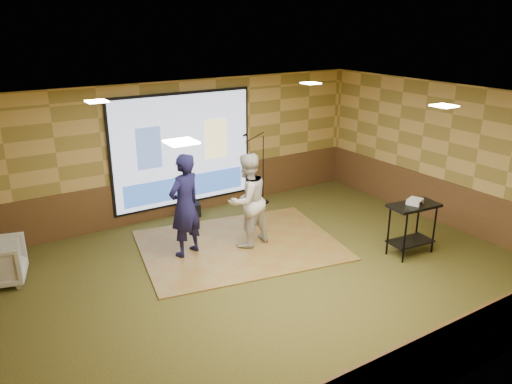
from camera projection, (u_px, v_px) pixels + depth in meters
ground at (270, 274)px, 8.74m from camera, size 9.00×9.00×0.00m
room_shell at (271, 159)px, 8.05m from camera, size 9.04×7.04×3.02m
wainscot_back at (185, 193)px, 11.36m from camera, size 9.00×0.04×0.95m
wainscot_front at (436, 361)px, 5.81m from camera, size 9.00×0.04×0.95m
wainscot_right at (441, 201)px, 10.84m from camera, size 0.04×7.00×0.95m
projector_screen at (184, 151)px, 10.99m from camera, size 3.32×0.06×2.52m
downlight_nw at (97, 101)px, 8.08m from camera, size 0.32×0.32×0.02m
downlight_ne at (311, 83)px, 10.30m from camera, size 0.32×0.32×0.02m
downlight_sw at (181, 142)px, 5.45m from camera, size 0.32×0.32×0.02m
downlight_se at (444, 106)px, 7.67m from camera, size 0.32×0.32×0.02m
dance_floor at (240, 245)px, 9.84m from camera, size 4.24×3.52×0.03m
player_left at (185, 205)px, 9.13m from camera, size 0.83×0.68×1.95m
player_right at (247, 200)px, 9.53m from camera, size 1.02×0.86×1.84m
av_table at (413, 219)px, 9.29m from camera, size 0.95×0.50×1.00m
projector at (415, 201)px, 9.20m from camera, size 0.35×0.33×0.10m
mic_stand at (261, 183)px, 11.95m from camera, size 0.70×0.29×1.78m
duffel_bag at (190, 210)px, 11.29m from camera, size 0.53×0.42×0.28m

